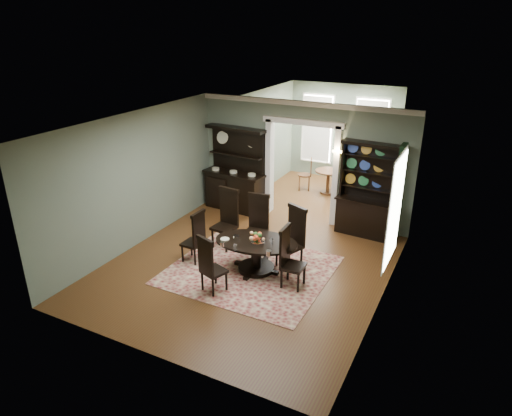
# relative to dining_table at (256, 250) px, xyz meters

# --- Properties ---
(room) EXTENTS (5.51, 6.01, 3.01)m
(room) POSITION_rel_dining_table_xyz_m (-0.22, 0.02, 1.11)
(room) COLOR #553816
(room) RESTS_ON ground
(parlor) EXTENTS (3.51, 3.50, 3.01)m
(parlor) POSITION_rel_dining_table_xyz_m (-0.22, 5.51, 1.05)
(parlor) COLOR #553816
(parlor) RESTS_ON ground
(doorway_trim) EXTENTS (2.08, 0.25, 2.57)m
(doorway_trim) POSITION_rel_dining_table_xyz_m (-0.22, 2.97, 1.15)
(doorway_trim) COLOR silver
(doorway_trim) RESTS_ON floor
(right_window) EXTENTS (0.15, 1.47, 2.12)m
(right_window) POSITION_rel_dining_table_xyz_m (2.48, 0.90, 1.14)
(right_window) COLOR white
(right_window) RESTS_ON wall_right
(wall_sconce) EXTENTS (0.27, 0.21, 0.21)m
(wall_sconce) POSITION_rel_dining_table_xyz_m (0.73, 2.82, 1.42)
(wall_sconce) COLOR gold
(wall_sconce) RESTS_ON back_wall_right
(rug) EXTENTS (3.16, 2.85, 0.01)m
(rug) POSITION_rel_dining_table_xyz_m (-0.10, -0.07, -0.46)
(rug) COLOR maroon
(rug) RESTS_ON floor
(dining_table) EXTENTS (1.85, 1.82, 0.67)m
(dining_table) POSITION_rel_dining_table_xyz_m (0.00, 0.00, 0.00)
(dining_table) COLOR black
(dining_table) RESTS_ON rug
(centerpiece) EXTENTS (1.43, 0.92, 0.24)m
(centerpiece) POSITION_rel_dining_table_xyz_m (0.07, -0.08, 0.27)
(centerpiece) COLOR white
(centerpiece) RESTS_ON dining_table
(chair_far_left) EXTENTS (0.55, 0.53, 1.36)m
(chair_far_left) POSITION_rel_dining_table_xyz_m (-1.09, 0.70, 0.25)
(chair_far_left) COLOR black
(chair_far_left) RESTS_ON rug
(chair_far_mid) EXTENTS (0.54, 0.52, 1.30)m
(chair_far_mid) POSITION_rel_dining_table_xyz_m (-0.40, 0.85, 0.22)
(chair_far_mid) COLOR black
(chair_far_mid) RESTS_ON rug
(chair_far_right) EXTENTS (0.62, 0.61, 1.31)m
(chair_far_right) POSITION_rel_dining_table_xyz_m (0.58, 0.54, 0.22)
(chair_far_right) COLOR black
(chair_far_right) RESTS_ON rug
(chair_end_left) EXTENTS (0.42, 0.45, 1.16)m
(chair_end_left) POSITION_rel_dining_table_xyz_m (-1.28, -0.26, 0.15)
(chair_end_left) COLOR black
(chair_end_left) RESTS_ON rug
(chair_end_right) EXTENTS (0.44, 0.47, 1.23)m
(chair_end_right) POSITION_rel_dining_table_xyz_m (0.80, -0.23, 0.18)
(chair_end_right) COLOR black
(chair_end_right) RESTS_ON rug
(chair_near) EXTENTS (0.54, 0.53, 1.17)m
(chair_near) POSITION_rel_dining_table_xyz_m (-0.40, -1.13, 0.15)
(chair_near) COLOR black
(chair_near) RESTS_ON rug
(sideboard) EXTENTS (1.74, 0.74, 2.23)m
(sideboard) POSITION_rel_dining_table_xyz_m (-2.01, 2.71, 0.31)
(sideboard) COLOR black
(sideboard) RESTS_ON floor
(welsh_dresser) EXTENTS (1.46, 0.63, 2.23)m
(welsh_dresser) POSITION_rel_dining_table_xyz_m (1.54, 2.73, 0.34)
(welsh_dresser) COLOR black
(welsh_dresser) RESTS_ON floor
(parlor_table) EXTENTS (0.77, 0.77, 0.71)m
(parlor_table) POSITION_rel_dining_table_xyz_m (-0.14, 4.95, -0.00)
(parlor_table) COLOR #4E2D16
(parlor_table) RESTS_ON parlor_floor
(parlor_chair_left) EXTENTS (0.46, 0.45, 0.97)m
(parlor_chair_left) POSITION_rel_dining_table_xyz_m (-0.82, 4.98, 0.06)
(parlor_chair_left) COLOR #4E2D16
(parlor_chair_left) RESTS_ON parlor_floor
(parlor_chair_right) EXTENTS (0.41, 0.40, 0.87)m
(parlor_chair_right) POSITION_rel_dining_table_xyz_m (0.28, 4.84, 0.00)
(parlor_chair_right) COLOR #4E2D16
(parlor_chair_right) RESTS_ON parlor_floor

